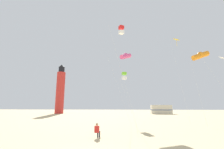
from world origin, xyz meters
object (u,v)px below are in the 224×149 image
at_px(kite_diamond_white, 224,61).
at_px(kite_diamond_gold, 177,43).
at_px(rv_van_cream, 161,109).
at_px(kite_box_lime, 124,76).
at_px(kite_tube_orange, 200,55).
at_px(kite_tube_rainbow, 126,56).
at_px(kite_box_scarlet, 121,30).
at_px(kite_flyer_standing, 97,130).
at_px(lighthouse_distant, 60,90).

bearing_deg(kite_diamond_white, kite_diamond_gold, 104.90).
bearing_deg(kite_diamond_white, rv_van_cream, 89.18).
height_order(kite_box_lime, rv_van_cream, kite_box_lime).
bearing_deg(kite_tube_orange, rv_van_cream, 87.43).
bearing_deg(kite_tube_rainbow, kite_diamond_white, -29.13).
distance_m(kite_tube_rainbow, kite_box_lime, 3.13).
xyz_separation_m(kite_diamond_white, rv_van_cream, (0.51, 35.24, -6.05)).
height_order(kite_diamond_gold, kite_box_scarlet, kite_diamond_gold).
relative_size(kite_diamond_gold, kite_tube_orange, 1.41).
relative_size(kite_diamond_white, kite_diamond_gold, 0.58).
height_order(kite_diamond_white, kite_tube_orange, kite_tube_orange).
relative_size(kite_flyer_standing, kite_box_scarlet, 0.09).
bearing_deg(rv_van_cream, lighthouse_distant, 178.74).
bearing_deg(kite_tube_orange, kite_box_lime, 159.65).
bearing_deg(kite_box_lime, lighthouse_distant, 128.38).
bearing_deg(kite_tube_rainbow, kite_box_scarlet, -98.85).
relative_size(kite_tube_rainbow, kite_box_lime, 1.39).
bearing_deg(kite_tube_rainbow, lighthouse_distant, 127.77).
height_order(kite_diamond_gold, rv_van_cream, kite_diamond_gold).
distance_m(kite_box_scarlet, rv_van_cream, 36.71).
height_order(kite_flyer_standing, kite_diamond_white, kite_diamond_white).
xyz_separation_m(kite_flyer_standing, kite_diamond_white, (13.29, 4.45, 6.82)).
distance_m(kite_diamond_gold, kite_box_lime, 10.62).
bearing_deg(kite_diamond_gold, kite_box_lime, -172.51).
relative_size(kite_box_scarlet, kite_tube_orange, 1.36).
distance_m(kite_flyer_standing, lighthouse_distant, 44.43).
distance_m(kite_tube_rainbow, kite_diamond_gold, 9.29).
xyz_separation_m(kite_tube_rainbow, kite_box_scarlet, (-0.56, -3.60, 2.58)).
bearing_deg(rv_van_cream, kite_diamond_gold, -97.85).
xyz_separation_m(kite_tube_orange, rv_van_cream, (1.44, 32.00, -7.72)).
xyz_separation_m(kite_diamond_gold, kite_box_lime, (-8.91, -1.17, -5.66)).
bearing_deg(kite_diamond_gold, lighthouse_distant, 139.31).
bearing_deg(kite_diamond_white, lighthouse_distant, 133.58).
bearing_deg(rv_van_cream, kite_flyer_standing, -111.35).
xyz_separation_m(kite_flyer_standing, kite_tube_rainbow, (2.48, 10.47, 9.56)).
distance_m(kite_flyer_standing, kite_box_scarlet, 14.08).
height_order(kite_tube_rainbow, kite_box_scarlet, kite_box_scarlet).
height_order(kite_box_scarlet, kite_tube_orange, kite_box_scarlet).
height_order(kite_diamond_white, lighthouse_distant, lighthouse_distant).
bearing_deg(kite_tube_rainbow, kite_diamond_gold, 14.03).
xyz_separation_m(kite_diamond_gold, kite_tube_orange, (1.25, -4.94, -3.77)).
bearing_deg(kite_tube_rainbow, kite_tube_orange, -15.74).
xyz_separation_m(kite_diamond_white, kite_box_scarlet, (-11.36, 2.42, 5.32)).
height_order(kite_box_scarlet, kite_box_lime, kite_box_scarlet).
height_order(kite_flyer_standing, lighthouse_distant, lighthouse_distant).
bearing_deg(kite_flyer_standing, lighthouse_distant, -46.74).
distance_m(kite_flyer_standing, kite_tube_orange, 16.85).
distance_m(kite_diamond_white, kite_tube_orange, 3.76).
distance_m(kite_tube_orange, rv_van_cream, 32.95).
xyz_separation_m(kite_tube_rainbow, kite_tube_orange, (9.87, -2.78, -1.07)).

